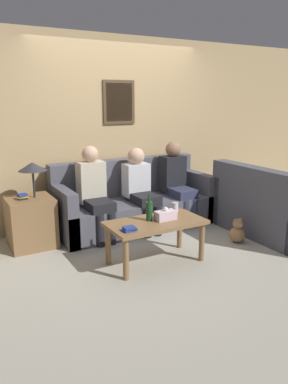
{
  "coord_description": "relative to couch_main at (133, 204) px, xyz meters",
  "views": [
    {
      "loc": [
        -2.33,
        -3.95,
        1.76
      ],
      "look_at": [
        -0.18,
        -0.11,
        0.65
      ],
      "focal_mm": 35.0,
      "sensor_mm": 36.0,
      "label": 1
    }
  ],
  "objects": [
    {
      "name": "person_middle",
      "position": [
        0.02,
        -0.17,
        0.29
      ],
      "size": [
        0.34,
        0.61,
        1.11
      ],
      "color": "black",
      "rests_on": "ground_plane"
    },
    {
      "name": "book_stack",
      "position": [
        -0.74,
        -1.33,
        0.18
      ],
      "size": [
        0.16,
        0.11,
        0.04
      ],
      "color": "navy",
      "rests_on": "coffee_table"
    },
    {
      "name": "person_left",
      "position": [
        -0.63,
        -0.15,
        0.32
      ],
      "size": [
        0.34,
        0.61,
        1.18
      ],
      "color": "black",
      "rests_on": "ground_plane"
    },
    {
      "name": "person_right",
      "position": [
        0.64,
        -0.13,
        0.31
      ],
      "size": [
        0.34,
        0.6,
        1.16
      ],
      "color": "#2D334C",
      "rests_on": "ground_plane"
    },
    {
      "name": "wall_back",
      "position": [
        0.0,
        0.44,
        0.99
      ],
      "size": [
        9.0,
        0.08,
        2.6
      ],
      "color": "tan",
      "rests_on": "ground_plane"
    },
    {
      "name": "wine_bottle",
      "position": [
        -0.4,
        -1.14,
        0.27
      ],
      "size": [
        0.07,
        0.07,
        0.3
      ],
      "color": "#19421E",
      "rests_on": "coffee_table"
    },
    {
      "name": "ground_plane",
      "position": [
        0.0,
        -0.52,
        -0.31
      ],
      "size": [
        16.0,
        16.0,
        0.0
      ],
      "primitive_type": "plane",
      "color": "#ADA899"
    },
    {
      "name": "couch_main",
      "position": [
        0.0,
        0.0,
        0.0
      ],
      "size": [
        2.19,
        0.85,
        0.92
      ],
      "color": "#4C4C56",
      "rests_on": "ground_plane"
    },
    {
      "name": "drinking_glass",
      "position": [
        0.02,
        -1.02,
        0.22
      ],
      "size": [
        0.07,
        0.07,
        0.11
      ],
      "color": "silver",
      "rests_on": "coffee_table"
    },
    {
      "name": "teddy_bear",
      "position": [
        0.85,
        -1.19,
        -0.18
      ],
      "size": [
        0.19,
        0.19,
        0.31
      ],
      "color": "#A87A51",
      "rests_on": "ground_plane"
    },
    {
      "name": "coffee_table",
      "position": [
        -0.35,
        -1.2,
        0.09
      ],
      "size": [
        1.06,
        0.55,
        0.47
      ],
      "color": "olive",
      "rests_on": "ground_plane"
    },
    {
      "name": "couch_side",
      "position": [
        1.41,
        -1.17,
        0.0
      ],
      "size": [
        0.85,
        1.46,
        0.92
      ],
      "rotation": [
        0.0,
        0.0,
        1.57
      ],
      "color": "#4C4C56",
      "rests_on": "ground_plane"
    },
    {
      "name": "side_table_with_lamp",
      "position": [
        -1.42,
        -0.05,
        0.03
      ],
      "size": [
        0.53,
        0.53,
        1.03
      ],
      "color": "olive",
      "rests_on": "ground_plane"
    },
    {
      "name": "tissue_box",
      "position": [
        -0.23,
        -1.21,
        0.21
      ],
      "size": [
        0.23,
        0.12,
        0.15
      ],
      "color": "silver",
      "rests_on": "coffee_table"
    }
  ]
}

